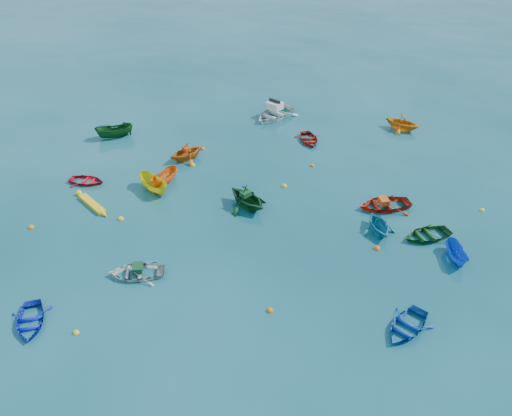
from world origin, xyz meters
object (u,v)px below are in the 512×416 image
at_px(motorboat_white, 274,117).
at_px(dinghy_blue_se, 406,329).
at_px(dinghy_blue_sw, 31,324).
at_px(kayak_yellow, 93,206).
at_px(dinghy_white_near, 137,275).

bearing_deg(motorboat_white, dinghy_blue_se, -37.54).
relative_size(dinghy_blue_se, motorboat_white, 0.65).
height_order(dinghy_blue_sw, motorboat_white, motorboat_white).
xyz_separation_m(dinghy_blue_se, motorboat_white, (-14.47, 20.06, 0.00)).
relative_size(dinghy_blue_se, kayak_yellow, 0.83).
bearing_deg(motorboat_white, dinghy_blue_sw, -77.94).
distance_m(dinghy_blue_sw, motorboat_white, 26.84).
relative_size(dinghy_blue_sw, dinghy_white_near, 0.92).
xyz_separation_m(dinghy_white_near, dinghy_blue_se, (13.92, 1.77, 0.00)).
distance_m(dinghy_blue_se, kayak_yellow, 20.49).
relative_size(dinghy_white_near, kayak_yellow, 0.86).
bearing_deg(kayak_yellow, motorboat_white, 5.18).
bearing_deg(dinghy_blue_sw, dinghy_white_near, 22.44).
bearing_deg(dinghy_white_near, dinghy_blue_se, 69.96).
bearing_deg(dinghy_blue_sw, motorboat_white, 46.66).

